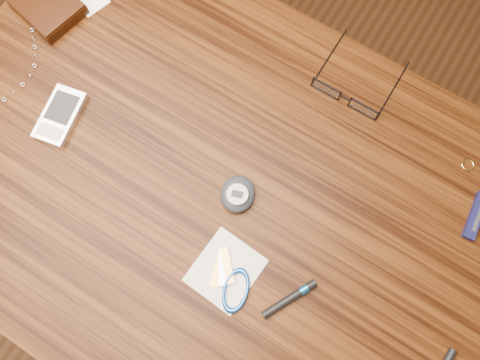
{
  "coord_description": "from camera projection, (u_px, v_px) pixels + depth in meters",
  "views": [
    {
      "loc": [
        0.14,
        -0.14,
        1.46
      ],
      "look_at": [
        0.03,
        0.03,
        0.76
      ],
      "focal_mm": 35.0,
      "sensor_mm": 36.0,
      "label": 1
    }
  ],
  "objects": [
    {
      "name": "pda_phone",
      "position": [
        60.0,
        116.0,
        0.76
      ],
      "size": [
        0.07,
        0.11,
        0.02
      ],
      "color": "silver",
      "rests_on": "desk"
    },
    {
      "name": "pedometer",
      "position": [
        238.0,
        194.0,
        0.72
      ],
      "size": [
        0.07,
        0.07,
        0.03
      ],
      "color": "#22252D",
      "rests_on": "desk"
    },
    {
      "name": "wallet_and_card",
      "position": [
        49.0,
        6.0,
        0.81
      ],
      "size": [
        0.14,
        0.15,
        0.02
      ],
      "color": "black",
      "rests_on": "desk"
    },
    {
      "name": "eyeglasses",
      "position": [
        347.0,
        96.0,
        0.77
      ],
      "size": [
        0.12,
        0.13,
        0.03
      ],
      "color": "black",
      "rests_on": "desk"
    },
    {
      "name": "black_blue_pen",
      "position": [
        291.0,
        298.0,
        0.69
      ],
      "size": [
        0.05,
        0.09,
        0.01
      ],
      "color": "black",
      "rests_on": "desk"
    },
    {
      "name": "ground",
      "position": [
        227.0,
        248.0,
        1.46
      ],
      "size": [
        3.8,
        3.8,
        0.0
      ],
      "primitive_type": "plane",
      "color": "#472814",
      "rests_on": "ground"
    },
    {
      "name": "desk",
      "position": [
        217.0,
        201.0,
        0.84
      ],
      "size": [
        1.0,
        0.7,
        0.75
      ],
      "color": "#3A1D09",
      "rests_on": "ground"
    },
    {
      "name": "notepad_keys",
      "position": [
        231.0,
        281.0,
        0.7
      ],
      "size": [
        0.11,
        0.11,
        0.01
      ],
      "color": "white",
      "rests_on": "desk"
    },
    {
      "name": "gold_ring",
      "position": [
        468.0,
        165.0,
        0.75
      ],
      "size": [
        0.03,
        0.03,
        0.0
      ],
      "primitive_type": "torus",
      "rotation": [
        0.0,
        0.0,
        -0.2
      ],
      "color": "tan",
      "rests_on": "desk"
    },
    {
      "name": "pocket_knife",
      "position": [
        476.0,
        216.0,
        0.72
      ],
      "size": [
        0.03,
        0.08,
        0.01
      ],
      "color": "#14153C",
      "rests_on": "desk"
    }
  ]
}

